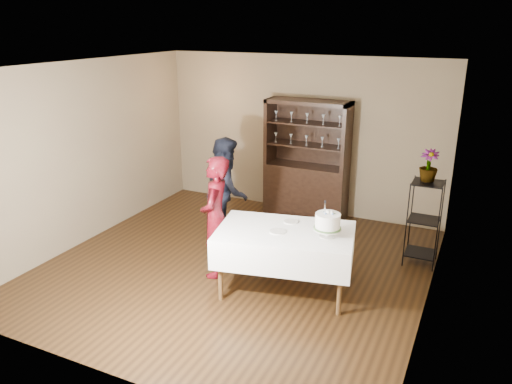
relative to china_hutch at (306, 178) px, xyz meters
The scene contains 14 objects.
floor 2.36m from the china_hutch, 95.08° to the right, with size 5.00×5.00×0.00m, color black.
ceiling 3.04m from the china_hutch, 95.08° to the right, with size 5.00×5.00×0.00m, color silver.
back_wall 0.76m from the china_hutch, 128.88° to the left, with size 5.00×0.02×2.70m, color brown.
wall_left 3.58m from the china_hutch, 140.17° to the right, with size 0.02×5.00×2.70m, color brown.
wall_right 3.29m from the china_hutch, 44.39° to the right, with size 0.02×5.00×2.70m, color brown.
china_hutch is the anchor object (origin of this frame).
plant_etagere 2.33m from the china_hutch, 26.83° to the right, with size 0.42×0.42×1.20m.
cake_table 2.65m from the china_hutch, 75.92° to the right, with size 1.81×1.32×0.82m.
woman 2.56m from the china_hutch, 97.86° to the right, with size 0.59×0.39×1.62m, color #380509.
man 1.71m from the china_hutch, 114.53° to the right, with size 0.79×0.62×1.63m, color black.
cake 2.81m from the china_hutch, 65.43° to the right, with size 0.33×0.33×0.45m.
plate_near 2.73m from the china_hutch, 77.62° to the right, with size 0.20×0.20×0.01m, color beige.
plate_far 2.39m from the china_hutch, 75.03° to the right, with size 0.18×0.18×0.01m, color beige.
potted_plant 2.40m from the china_hutch, 26.05° to the right, with size 0.24×0.24×0.43m, color #3C632F.
Camera 1 is at (2.88, -5.49, 3.23)m, focal length 35.00 mm.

